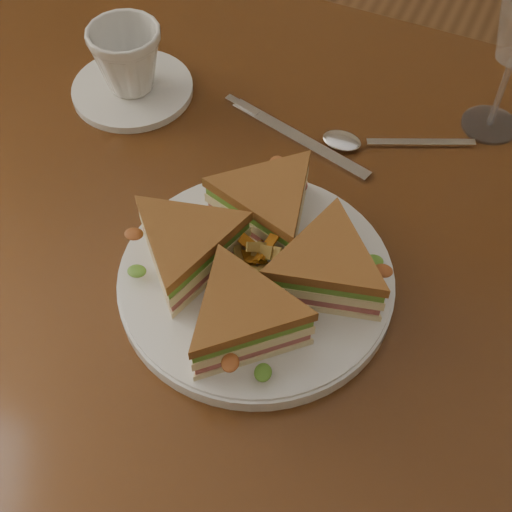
# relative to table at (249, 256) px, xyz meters

# --- Properties ---
(ground) EXTENTS (6.00, 6.00, 0.00)m
(ground) POSITION_rel_table_xyz_m (0.00, 0.00, -0.65)
(ground) COLOR brown
(ground) RESTS_ON ground
(table) EXTENTS (1.20, 0.80, 0.75)m
(table) POSITION_rel_table_xyz_m (0.00, 0.00, 0.00)
(table) COLOR #391D0D
(table) RESTS_ON ground
(plate) EXTENTS (0.28, 0.28, 0.02)m
(plate) POSITION_rel_table_xyz_m (0.05, -0.10, 0.11)
(plate) COLOR white
(plate) RESTS_ON table
(sandwich_wedges) EXTENTS (0.30, 0.30, 0.06)m
(sandwich_wedges) POSITION_rel_table_xyz_m (0.05, -0.10, 0.14)
(sandwich_wedges) COLOR #FFEFBC
(sandwich_wedges) RESTS_ON plate
(crisps_mound) EXTENTS (0.09, 0.09, 0.05)m
(crisps_mound) POSITION_rel_table_xyz_m (0.05, -0.10, 0.14)
(crisps_mound) COLOR #C06D18
(crisps_mound) RESTS_ON plate
(spoon) EXTENTS (0.17, 0.09, 0.01)m
(spoon) POSITION_rel_table_xyz_m (0.08, 0.14, 0.10)
(spoon) COLOR silver
(spoon) RESTS_ON table
(knife) EXTENTS (0.21, 0.07, 0.00)m
(knife) POSITION_rel_table_xyz_m (-0.00, 0.12, 0.10)
(knife) COLOR silver
(knife) RESTS_ON table
(saucer) EXTENTS (0.15, 0.15, 0.01)m
(saucer) POSITION_rel_table_xyz_m (-0.21, 0.11, 0.10)
(saucer) COLOR white
(saucer) RESTS_ON table
(coffee_cup) EXTENTS (0.10, 0.10, 0.08)m
(coffee_cup) POSITION_rel_table_xyz_m (-0.21, 0.11, 0.15)
(coffee_cup) COLOR white
(coffee_cup) RESTS_ON saucer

